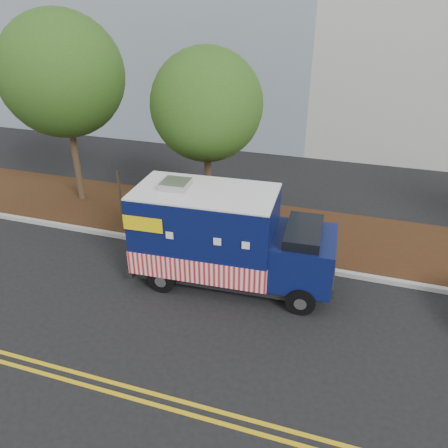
% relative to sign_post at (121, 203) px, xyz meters
% --- Properties ---
extents(ground, '(120.00, 120.00, 0.00)m').
position_rel_sign_post_xyz_m(ground, '(2.91, -1.75, -1.20)').
color(ground, black).
rests_on(ground, ground).
extents(curb, '(120.00, 0.18, 0.15)m').
position_rel_sign_post_xyz_m(curb, '(2.91, -0.35, -1.12)').
color(curb, '#9E9E99').
rests_on(curb, ground).
extents(mulch_strip, '(120.00, 4.00, 0.15)m').
position_rel_sign_post_xyz_m(mulch_strip, '(2.91, 1.75, -1.12)').
color(mulch_strip, '#311C0D').
rests_on(mulch_strip, ground).
extents(centerline_near, '(120.00, 0.10, 0.01)m').
position_rel_sign_post_xyz_m(centerline_near, '(2.91, -6.20, -1.19)').
color(centerline_near, gold).
rests_on(centerline_near, ground).
extents(centerline_far, '(120.00, 0.10, 0.01)m').
position_rel_sign_post_xyz_m(centerline_far, '(2.91, -6.45, -1.19)').
color(centerline_far, gold).
rests_on(centerline_far, ground).
extents(tree_a, '(4.51, 4.51, 7.30)m').
position_rel_sign_post_xyz_m(tree_a, '(-3.01, 1.90, 3.83)').
color(tree_a, '#38281C').
rests_on(tree_a, ground).
extents(tree_b, '(3.77, 3.77, 6.25)m').
position_rel_sign_post_xyz_m(tree_b, '(2.59, 1.78, 3.15)').
color(tree_b, '#38281C').
rests_on(tree_b, ground).
extents(sign_post, '(0.06, 0.06, 2.40)m').
position_rel_sign_post_xyz_m(sign_post, '(0.00, 0.00, 0.00)').
color(sign_post, '#473828').
rests_on(sign_post, ground).
extents(food_truck, '(5.92, 2.49, 3.06)m').
position_rel_sign_post_xyz_m(food_truck, '(4.28, -1.69, 0.18)').
color(food_truck, black).
rests_on(food_truck, ground).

